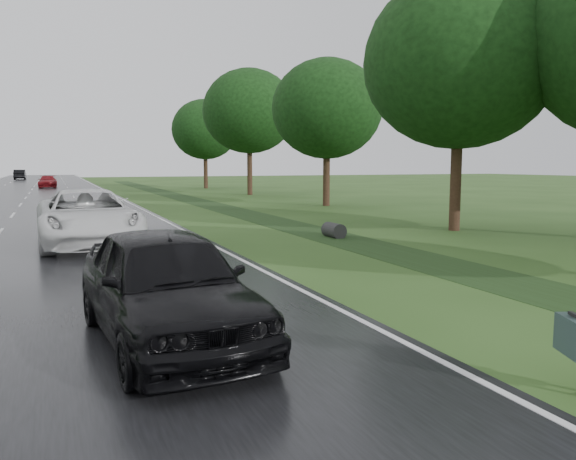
# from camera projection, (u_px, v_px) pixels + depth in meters

# --- Properties ---
(road) EXTENTS (14.00, 180.00, 0.04)m
(road) POSITION_uv_depth(u_px,v_px,m) (28.00, 195.00, 48.37)
(road) COLOR black
(road) RESTS_ON ground
(edge_stripe_east) EXTENTS (0.12, 180.00, 0.01)m
(edge_stripe_east) POSITION_uv_depth(u_px,v_px,m) (110.00, 193.00, 50.95)
(edge_stripe_east) COLOR silver
(edge_stripe_east) RESTS_ON road
(center_line) EXTENTS (0.12, 180.00, 0.01)m
(center_line) POSITION_uv_depth(u_px,v_px,m) (28.00, 195.00, 48.36)
(center_line) COLOR silver
(center_line) RESTS_ON road
(drainage_ditch) EXTENTS (2.20, 120.00, 0.56)m
(drainage_ditch) POSITION_uv_depth(u_px,v_px,m) (255.00, 216.00, 28.70)
(drainage_ditch) COLOR #1C3113
(drainage_ditch) RESTS_ON ground
(tree_east_b) EXTENTS (7.60, 7.60, 10.11)m
(tree_east_b) POSITION_uv_depth(u_px,v_px,m) (460.00, 62.00, 22.05)
(tree_east_b) COLOR #331E15
(tree_east_b) RESTS_ON ground
(tree_east_c) EXTENTS (7.00, 7.00, 9.29)m
(tree_east_c) POSITION_uv_depth(u_px,v_px,m) (327.00, 109.00, 35.40)
(tree_east_c) COLOR #331E15
(tree_east_c) RESTS_ON ground
(tree_east_d) EXTENTS (8.00, 8.00, 10.76)m
(tree_east_d) POSITION_uv_depth(u_px,v_px,m) (249.00, 111.00, 47.95)
(tree_east_d) COLOR #331E15
(tree_east_d) RESTS_ON ground
(tree_east_f) EXTENTS (7.20, 7.20, 9.62)m
(tree_east_f) POSITION_uv_depth(u_px,v_px,m) (205.00, 129.00, 60.74)
(tree_east_f) COLOR #331E15
(tree_east_f) RESTS_ON ground
(white_pickup) EXTENTS (3.21, 6.65, 1.83)m
(white_pickup) POSITION_uv_depth(u_px,v_px,m) (88.00, 217.00, 18.40)
(white_pickup) COLOR silver
(white_pickup) RESTS_ON road
(dark_sedan) EXTENTS (2.43, 5.22, 1.73)m
(dark_sedan) POSITION_uv_depth(u_px,v_px,m) (166.00, 285.00, 8.40)
(dark_sedan) COLOR black
(dark_sedan) RESTS_ON road
(far_car_red) EXTENTS (2.03, 4.68, 1.34)m
(far_car_red) POSITION_uv_depth(u_px,v_px,m) (48.00, 181.00, 62.56)
(far_car_red) COLOR maroon
(far_car_red) RESTS_ON road
(far_car_dark) EXTENTS (1.76, 4.98, 1.64)m
(far_car_dark) POSITION_uv_depth(u_px,v_px,m) (20.00, 175.00, 93.88)
(far_car_dark) COLOR black
(far_car_dark) RESTS_ON road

